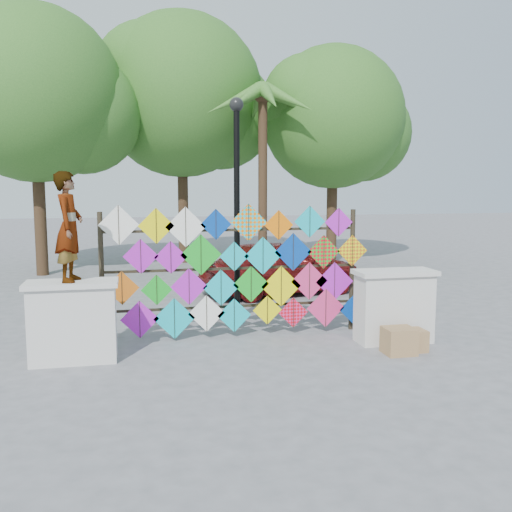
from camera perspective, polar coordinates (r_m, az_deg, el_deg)
name	(u,v)px	position (r m, az deg, el deg)	size (l,w,h in m)	color
ground	(241,348)	(9.84, -1.51, -9.15)	(80.00, 80.00, 0.00)	gray
parapet_left	(73,321)	(9.37, -17.83, -6.21)	(1.40, 0.65, 1.28)	silver
parapet_right	(394,306)	(10.32, 13.64, -4.84)	(1.40, 0.65, 1.28)	silver
kite_rack	(238,271)	(10.29, -1.80, -1.50)	(4.93, 0.24, 2.43)	black
tree_west	(38,95)	(18.68, -20.96, 14.77)	(5.85, 5.20, 8.01)	#412F1C
tree_mid	(184,97)	(20.61, -7.17, 15.53)	(6.30, 5.60, 8.61)	#412F1C
tree_east	(336,119)	(20.13, 7.96, 13.45)	(5.40, 4.80, 7.42)	#412F1C
palm_tree	(263,112)	(17.86, 0.69, 14.22)	(3.62, 3.62, 5.83)	#412F1C
vendor_woman	(69,227)	(9.15, -18.20, 2.79)	(0.61, 0.40, 1.68)	#99999E
sedan	(280,267)	(14.41, 2.43, -1.07)	(1.65, 4.10, 1.40)	maroon
lamppost	(237,188)	(11.46, -1.93, 6.81)	(0.28, 0.28, 4.46)	black
cardboard_box_near	(399,341)	(9.72, 14.10, -8.23)	(0.49, 0.44, 0.44)	tan
cardboard_box_far	(412,340)	(9.96, 15.33, -8.11)	(0.43, 0.39, 0.36)	tan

